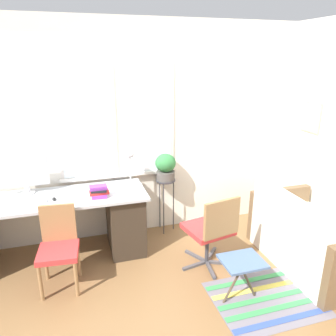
% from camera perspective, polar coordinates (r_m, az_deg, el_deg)
% --- Properties ---
extents(ground_plane, '(14.00, 14.00, 0.00)m').
position_cam_1_polar(ground_plane, '(3.95, -6.51, -16.05)').
color(ground_plane, brown).
extents(wall_back_with_window, '(9.00, 0.12, 2.70)m').
position_cam_1_polar(wall_back_with_window, '(4.11, -9.13, 5.91)').
color(wall_back_with_window, white).
rests_on(wall_back_with_window, ground_plane).
extents(wall_right_with_picture, '(0.08, 9.00, 2.70)m').
position_cam_1_polar(wall_right_with_picture, '(4.49, 25.87, 5.30)').
color(wall_right_with_picture, white).
rests_on(wall_right_with_picture, ground_plane).
extents(desk, '(2.19, 0.68, 0.77)m').
position_cam_1_polar(desk, '(4.01, -19.80, -9.64)').
color(desk, '#B2B7BC').
rests_on(desk, ground_plane).
extents(monitor, '(0.49, 0.15, 0.50)m').
position_cam_1_polar(monitor, '(3.99, -23.64, -0.46)').
color(monitor, silver).
rests_on(monitor, desk).
extents(keyboard, '(0.42, 0.12, 0.02)m').
position_cam_1_polar(keyboard, '(3.79, -23.47, -5.70)').
color(keyboard, silver).
rests_on(keyboard, desk).
extents(mouse, '(0.04, 0.07, 0.03)m').
position_cam_1_polar(mouse, '(3.78, -19.22, -5.10)').
color(mouse, black).
rests_on(mouse, desk).
extents(desk_lamp, '(0.14, 0.14, 0.41)m').
position_cam_1_polar(desk_lamp, '(3.98, -6.65, 1.28)').
color(desk_lamp, '#ADADB2').
rests_on(desk_lamp, desk).
extents(book_stack, '(0.21, 0.17, 0.13)m').
position_cam_1_polar(book_stack, '(3.71, -11.94, -4.04)').
color(book_stack, purple).
rests_on(book_stack, desk).
extents(desk_chair_wooden, '(0.42, 0.43, 0.84)m').
position_cam_1_polar(desk_chair_wooden, '(3.56, -18.52, -12.69)').
color(desk_chair_wooden, olive).
rests_on(desk_chair_wooden, ground_plane).
extents(office_chair_swivel, '(0.61, 0.60, 0.88)m').
position_cam_1_polar(office_chair_swivel, '(3.66, 7.60, -10.53)').
color(office_chair_swivel, '#47474C').
rests_on(office_chair_swivel, ground_plane).
extents(couch_loveseat, '(0.83, 1.41, 0.84)m').
position_cam_1_polar(couch_loveseat, '(4.09, 23.45, -11.54)').
color(couch_loveseat, white).
rests_on(couch_loveseat, ground_plane).
extents(plant_stand, '(0.26, 0.26, 0.74)m').
position_cam_1_polar(plant_stand, '(4.30, -0.42, -3.24)').
color(plant_stand, '#333338').
rests_on(plant_stand, ground_plane).
extents(potted_plant, '(0.26, 0.26, 0.35)m').
position_cam_1_polar(potted_plant, '(4.21, -0.43, 0.27)').
color(potted_plant, '#514C47').
rests_on(potted_plant, plant_stand).
extents(floor_rug_striped, '(1.02, 0.80, 0.01)m').
position_cam_1_polar(floor_rug_striped, '(3.58, 16.58, -20.99)').
color(floor_rug_striped, slate).
rests_on(floor_rug_striped, ground_plane).
extents(folding_stool, '(0.39, 0.33, 0.45)m').
position_cam_1_polar(folding_stool, '(3.28, 12.79, -16.01)').
color(folding_stool, slate).
rests_on(folding_stool, ground_plane).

